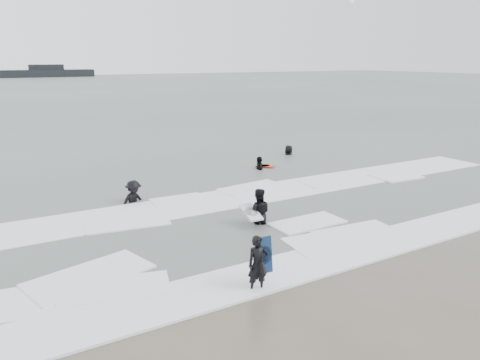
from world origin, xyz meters
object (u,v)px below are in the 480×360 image
surfer_wading (258,224)px  vessel_horizon (47,73)px  surfer_breaker (134,204)px  surfer_right_near (259,170)px  surfer_right_far (289,155)px  surfer_centre (258,291)px

surfer_wading → vessel_horizon: (13.34, 144.59, 1.41)m
surfer_breaker → surfer_right_near: surfer_right_near is taller
surfer_breaker → vessel_horizon: (16.44, 140.04, 1.41)m
surfer_right_far → surfer_wading: bearing=19.1°
surfer_right_far → vessel_horizon: (5.33, 135.25, 1.41)m
surfer_breaker → vessel_horizon: 141.00m
surfer_centre → surfer_right_far: 17.23m
surfer_centre → surfer_wading: (2.64, 4.20, 0.00)m
surfer_right_far → surfer_right_near: bearing=2.6°
surfer_breaker → surfer_right_near: bearing=-1.9°
surfer_wading → surfer_right_near: surfer_right_near is taller
surfer_centre → vessel_horizon: size_ratio=0.05×
surfer_wading → surfer_breaker: 5.51m
surfer_breaker → vessel_horizon: bearing=63.1°
surfer_wading → surfer_breaker: size_ratio=1.02×
surfer_breaker → surfer_right_near: size_ratio=0.97×
surfer_breaker → surfer_right_near: (7.58, 2.51, 0.00)m
surfer_centre → vessel_horizon: 149.66m
surfer_centre → surfer_right_far: bearing=61.3°
surfer_breaker → surfer_right_far: size_ratio=1.02×
surfer_centre → surfer_right_far: surfer_right_far is taller
surfer_centre → surfer_right_far: (10.65, 13.54, 0.00)m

